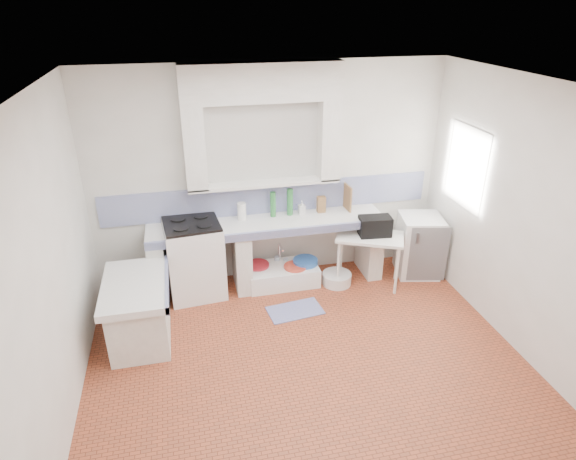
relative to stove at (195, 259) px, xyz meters
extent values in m
plane|color=#9D4427|center=(1.05, -1.69, -0.48)|extent=(4.50, 4.50, 0.00)
plane|color=white|center=(1.05, -1.69, 2.32)|extent=(4.50, 4.50, 0.00)
plane|color=white|center=(1.05, 0.31, 0.92)|extent=(4.50, 0.00, 4.50)
plane|color=white|center=(1.05, -3.69, 0.92)|extent=(4.50, 0.00, 4.50)
plane|color=white|center=(-1.20, -1.69, 0.92)|extent=(0.00, 4.50, 4.50)
plane|color=white|center=(3.30, -1.69, 0.92)|extent=(0.00, 4.50, 4.50)
cube|color=white|center=(0.95, 0.18, 2.10)|extent=(1.90, 0.25, 0.45)
cube|color=#3B1F12|center=(3.47, -0.49, 1.12)|extent=(0.35, 0.86, 1.06)
cube|color=white|center=(3.33, -0.49, 1.50)|extent=(0.01, 0.84, 0.24)
cube|color=white|center=(0.95, 0.01, 0.38)|extent=(3.00, 0.60, 0.08)
cube|color=navy|center=(0.95, -0.27, 0.38)|extent=(3.00, 0.04, 0.10)
cube|color=white|center=(-0.45, 0.01, -0.07)|extent=(0.20, 0.55, 0.82)
cube|color=white|center=(0.60, 0.01, -0.07)|extent=(0.20, 0.55, 0.82)
cube|color=white|center=(2.35, 0.01, -0.07)|extent=(0.20, 0.55, 0.82)
cube|color=white|center=(-0.65, -0.79, 0.18)|extent=(0.70, 1.10, 0.08)
cube|color=white|center=(-0.65, -0.79, -0.17)|extent=(0.60, 1.00, 0.62)
cube|color=navy|center=(-0.32, -0.79, 0.18)|extent=(0.04, 1.10, 0.10)
cube|color=navy|center=(1.05, 0.29, 0.62)|extent=(4.27, 0.03, 0.40)
cube|color=white|center=(0.00, 0.00, 0.00)|extent=(0.73, 0.71, 0.96)
cube|color=white|center=(1.12, -0.04, -0.37)|extent=(0.92, 0.50, 0.22)
cube|color=white|center=(2.22, -0.29, -0.13)|extent=(0.96, 0.78, 0.04)
cube|color=white|center=(2.99, -0.17, -0.06)|extent=(0.64, 0.64, 0.83)
cylinder|color=#AC1C26|center=(0.81, 0.05, -0.34)|extent=(0.40, 0.40, 0.28)
cylinder|color=#D1402D|center=(1.28, -0.10, -0.34)|extent=(0.39, 0.39, 0.28)
cylinder|color=#295EB5|center=(1.44, -0.03, -0.32)|extent=(0.40, 0.40, 0.31)
cylinder|color=white|center=(1.82, -0.21, -0.40)|extent=(0.40, 0.40, 0.15)
cylinder|color=silver|center=(1.09, 0.16, -0.33)|extent=(0.08, 0.08, 0.30)
cylinder|color=silver|center=(1.20, 0.12, -0.34)|extent=(0.08, 0.08, 0.27)
cube|color=black|center=(2.28, -0.28, 0.35)|extent=(0.42, 0.27, 0.25)
cylinder|color=#287133|center=(1.04, 0.16, 0.59)|extent=(0.08, 0.08, 0.33)
cylinder|color=#287133|center=(1.27, 0.16, 0.60)|extent=(0.09, 0.09, 0.35)
cube|color=olive|center=(1.69, 0.16, 0.53)|extent=(0.11, 0.09, 0.21)
cube|color=olive|center=(2.05, 0.16, 0.59)|extent=(0.03, 0.25, 0.34)
cylinder|color=white|center=(0.64, 0.15, 0.53)|extent=(0.11, 0.11, 0.22)
imported|color=white|center=(1.42, 0.14, 0.51)|extent=(0.09, 0.09, 0.18)
cube|color=#2F3499|center=(1.13, -0.70, -0.47)|extent=(0.70, 0.45, 0.01)
camera|label=1|loc=(-0.05, -5.48, 2.98)|focal=30.37mm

